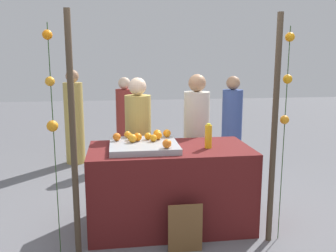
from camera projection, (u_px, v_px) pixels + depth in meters
name	position (u px, v px, depth m)	size (l,w,h in m)	color
ground_plane	(170.00, 225.00, 3.94)	(24.00, 24.00, 0.00)	slate
stall_counter	(170.00, 187.00, 3.86)	(1.69, 0.86, 0.86)	#5B1919
orange_tray	(144.00, 145.00, 3.74)	(0.69, 0.67, 0.06)	#9EA0A5
orange_0	(127.00, 134.00, 3.96)	(0.07, 0.07, 0.07)	orange
orange_1	(132.00, 138.00, 3.74)	(0.09, 0.09, 0.09)	orange
orange_2	(138.00, 137.00, 3.80)	(0.09, 0.09, 0.09)	orange
orange_3	(117.00, 137.00, 3.81)	(0.08, 0.08, 0.08)	orange
orange_4	(154.00, 138.00, 3.78)	(0.08, 0.08, 0.08)	orange
orange_5	(166.00, 133.00, 3.99)	(0.09, 0.09, 0.09)	orange
orange_6	(130.00, 137.00, 3.84)	(0.07, 0.07, 0.07)	orange
orange_7	(157.00, 133.00, 3.98)	(0.09, 0.09, 0.09)	orange
orange_8	(167.00, 144.00, 3.50)	(0.09, 0.09, 0.09)	orange
orange_9	(148.00, 136.00, 3.87)	(0.08, 0.08, 0.08)	orange
orange_10	(158.00, 135.00, 3.87)	(0.09, 0.09, 0.09)	orange
juice_bottle	(208.00, 136.00, 3.74)	(0.07, 0.07, 0.26)	gold
chalkboard_sign	(185.00, 229.00, 3.36)	(0.32, 0.03, 0.48)	brown
vendor_left	(138.00, 146.00, 4.42)	(0.31, 0.31, 1.56)	tan
vendor_right	(196.00, 142.00, 4.55)	(0.32, 0.32, 1.59)	beige
crowd_person_0	(74.00, 120.00, 6.15)	(0.32, 0.32, 1.60)	tan
crowd_person_1	(125.00, 124.00, 6.11)	(0.30, 0.30, 1.47)	maroon
crowd_person_2	(232.00, 129.00, 5.55)	(0.30, 0.30, 1.52)	#384C8C
canopy_post_left	(73.00, 138.00, 3.16)	(0.06, 0.06, 2.19)	#473828
canopy_post_right	(274.00, 133.00, 3.41)	(0.06, 0.06, 2.19)	#473828
garland_strand_left	(51.00, 93.00, 3.05)	(0.10, 0.10, 2.07)	#2D4C23
garland_strand_right	(287.00, 82.00, 3.35)	(0.10, 0.10, 2.07)	#2D4C23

